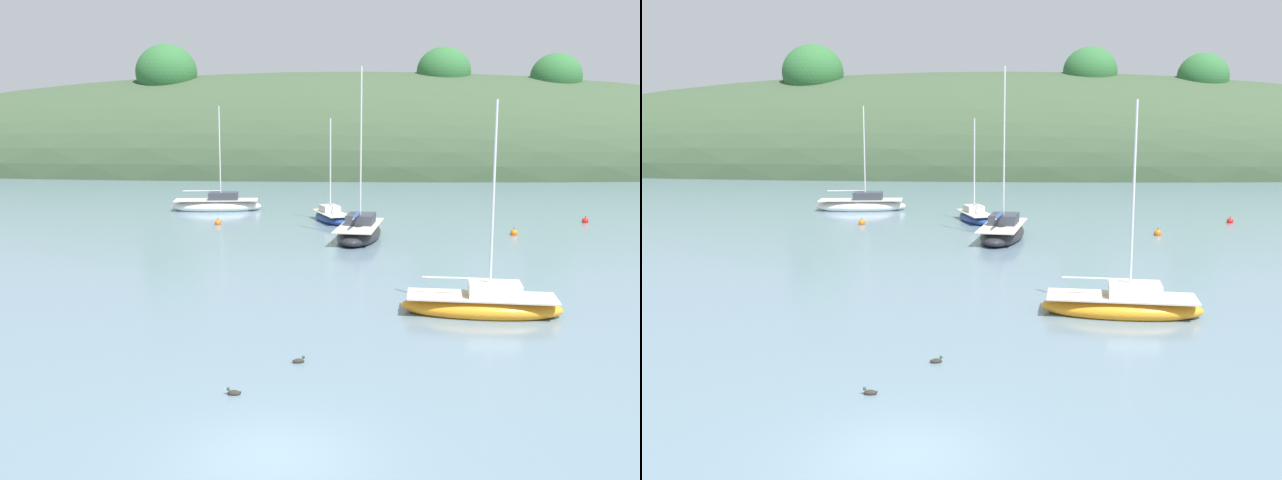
{
  "view_description": "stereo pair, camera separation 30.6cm",
  "coord_description": "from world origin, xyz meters",
  "views": [
    {
      "loc": [
        1.7,
        -14.24,
        6.98
      ],
      "look_at": [
        0.0,
        20.0,
        1.2
      ],
      "focal_mm": 41.02,
      "sensor_mm": 36.0,
      "label": 1
    },
    {
      "loc": [
        2.01,
        -14.22,
        6.98
      ],
      "look_at": [
        0.0,
        20.0,
        1.2
      ],
      "focal_mm": 41.02,
      "sensor_mm": 36.0,
      "label": 2
    }
  ],
  "objects": [
    {
      "name": "mooring_buoy_channel",
      "position": [
        11.18,
        29.52,
        0.12
      ],
      "size": [
        0.44,
        0.44,
        0.54
      ],
      "color": "orange",
      "rests_on": "ground"
    },
    {
      "name": "ground_plane",
      "position": [
        0.0,
        0.0,
        0.0
      ],
      "size": [
        400.0,
        400.0,
        0.0
      ],
      "primitive_type": "plane",
      "color": "slate"
    },
    {
      "name": "sailboat_grey_yawl",
      "position": [
        6.24,
        11.36,
        0.36
      ],
      "size": [
        5.87,
        2.48,
        7.78
      ],
      "color": "orange",
      "rests_on": "ground"
    },
    {
      "name": "sailboat_yellow_far",
      "position": [
        1.91,
        27.57,
        0.43
      ],
      "size": [
        3.33,
        7.22,
        10.07
      ],
      "color": "#232328",
      "rests_on": "ground"
    },
    {
      "name": "duck_straggler",
      "position": [
        0.09,
        5.84,
        0.05
      ],
      "size": [
        0.42,
        0.26,
        0.24
      ],
      "color": "#2D2823",
      "rests_on": "ground"
    },
    {
      "name": "sailboat_white_near",
      "position": [
        0.03,
        34.75,
        0.33
      ],
      "size": [
        3.24,
        5.28,
        7.08
      ],
      "color": "navy",
      "rests_on": "ground"
    },
    {
      "name": "sailboat_blue_center",
      "position": [
        -8.82,
        40.3,
        0.41
      ],
      "size": [
        7.0,
        3.02,
        8.06
      ],
      "color": "white",
      "rests_on": "ground"
    },
    {
      "name": "mooring_buoy_inner",
      "position": [
        17.06,
        35.02,
        0.12
      ],
      "size": [
        0.44,
        0.44,
        0.54
      ],
      "color": "red",
      "rests_on": "ground"
    },
    {
      "name": "mooring_buoy_outer",
      "position": [
        -7.36,
        32.89,
        0.12
      ],
      "size": [
        0.44,
        0.44,
        0.54
      ],
      "color": "orange",
      "rests_on": "ground"
    },
    {
      "name": "duck_lone_left",
      "position": [
        -1.37,
        3.3,
        0.05
      ],
      "size": [
        0.42,
        0.19,
        0.24
      ],
      "color": "#2D2823",
      "rests_on": "ground"
    },
    {
      "name": "far_shoreline_hill",
      "position": [
        0.0,
        83.03,
        0.07
      ],
      "size": [
        150.0,
        36.0,
        28.72
      ],
      "color": "#384C33",
      "rests_on": "ground"
    }
  ]
}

